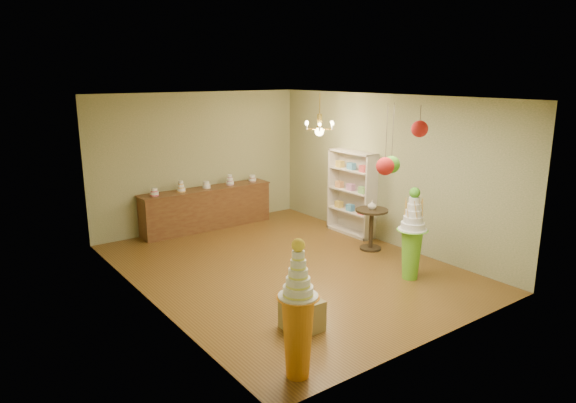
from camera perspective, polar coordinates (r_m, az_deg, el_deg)
floor at (r=9.29m, az=-0.31°, el=-7.29°), size 6.50×6.50×0.00m
ceiling at (r=8.67m, az=-0.34°, el=11.53°), size 6.50×6.50×0.00m
wall_back at (r=11.60m, az=-9.81°, el=4.50°), size 5.00×0.04×3.00m
wall_front at (r=6.59m, az=16.51°, el=-3.11°), size 5.00×0.04×3.00m
wall_left at (r=7.70m, az=-15.56°, el=-0.60°), size 0.04×6.50×3.00m
wall_right at (r=10.50m, az=10.82°, el=3.46°), size 0.04×6.50×3.00m
pedestal_green at (r=8.83m, az=13.59°, el=-4.38°), size 0.51×0.51×1.58m
pedestal_orange at (r=5.92m, az=1.11°, el=-13.54°), size 0.56×0.56×1.66m
burlap_riser at (r=7.10m, az=1.58°, el=-12.44°), size 0.48×0.48×0.43m
sideboard at (r=11.57m, az=-8.98°, el=-0.67°), size 3.04×0.54×1.16m
shelving_unit at (r=11.05m, az=7.09°, el=0.97°), size 0.33×1.20×1.80m
round_table at (r=10.17m, az=9.24°, el=-2.44°), size 0.70×0.70×0.82m
vase at (r=10.07m, az=9.33°, el=-0.39°), size 0.21×0.21×0.17m
pom_red_left at (r=7.13m, az=10.74°, el=3.88°), size 0.25×0.25×0.97m
pom_green_mid at (r=7.27m, az=11.41°, el=4.05°), size 0.24×0.24×0.97m
pom_red_right at (r=6.71m, az=14.41°, el=7.82°), size 0.21×0.21×0.40m
chandelier at (r=10.39m, az=3.51°, el=8.05°), size 0.76×0.76×0.85m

